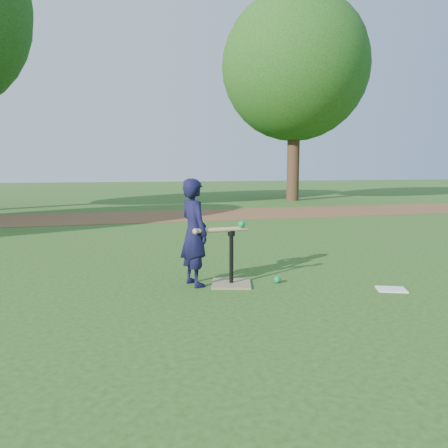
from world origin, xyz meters
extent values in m
plane|color=#285116|center=(0.00, 0.00, 0.00)|extent=(80.00, 80.00, 0.00)
cube|color=brown|center=(0.00, 7.50, 0.01)|extent=(24.00, 3.00, 0.01)
imported|color=black|center=(-0.12, 0.21, 0.59)|extent=(0.39, 0.49, 1.19)
sphere|color=#0C8D41|center=(0.80, 0.03, 0.04)|extent=(0.08, 0.08, 0.08)
cube|color=white|center=(1.87, -0.57, 0.01)|extent=(0.37, 0.33, 0.01)
cube|color=#8D7C5A|center=(0.28, 0.11, 0.01)|extent=(0.54, 0.54, 0.02)
cylinder|color=black|center=(0.28, 0.11, 0.30)|extent=(0.05, 0.05, 0.55)
cylinder|color=black|center=(0.28, 0.11, 0.58)|extent=(0.08, 0.08, 0.06)
cylinder|color=tan|center=(0.16, 0.09, 0.63)|extent=(0.60, 0.09, 0.05)
sphere|color=tan|center=(-0.14, 0.05, 0.63)|extent=(0.06, 0.06, 0.06)
sphere|color=#0C8D41|center=(0.39, 0.09, 0.68)|extent=(0.08, 0.08, 0.08)
cylinder|color=#382316|center=(6.50, 12.00, 1.71)|extent=(0.50, 0.50, 3.42)
sphere|color=#285B19|center=(6.50, 12.00, 5.30)|extent=(5.80, 5.80, 5.80)
camera|label=1|loc=(-1.11, -4.46, 1.29)|focal=35.00mm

